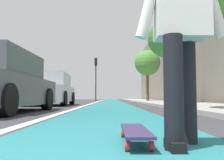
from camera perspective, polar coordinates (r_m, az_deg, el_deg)
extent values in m
plane|color=#38383D|center=(10.93, -0.35, -6.01)|extent=(80.00, 80.00, 0.00)
cube|color=#237075|center=(24.93, -0.28, -4.92)|extent=(56.00, 2.02, 0.00)
cube|color=silver|center=(20.96, -3.47, -5.07)|extent=(52.00, 0.16, 0.01)
cube|color=#9E9B93|center=(19.25, 10.20, -4.96)|extent=(52.00, 3.20, 0.10)
cube|color=slate|center=(23.96, 14.10, 4.91)|extent=(40.00, 1.20, 8.12)
cylinder|color=red|center=(2.34, 2.55, -12.29)|extent=(0.07, 0.03, 0.07)
cylinder|color=red|center=(2.36, 6.78, -12.22)|extent=(0.07, 0.03, 0.07)
cylinder|color=red|center=(1.75, 3.49, -15.09)|extent=(0.07, 0.03, 0.07)
cylinder|color=red|center=(1.77, 9.19, -14.93)|extent=(0.07, 0.03, 0.07)
cube|color=silver|center=(2.34, 4.66, -11.11)|extent=(0.06, 0.12, 0.02)
cube|color=silver|center=(1.75, 6.34, -13.50)|extent=(0.06, 0.12, 0.02)
cube|color=#33284C|center=(2.04, 5.37, -11.51)|extent=(0.84, 0.20, 0.02)
cylinder|color=black|center=(1.80, 14.09, -2.68)|extent=(0.14, 0.14, 0.82)
cylinder|color=black|center=(2.10, 17.12, -2.80)|extent=(0.14, 0.14, 0.82)
cube|color=black|center=(1.83, 14.30, -14.48)|extent=(0.26, 0.10, 0.07)
cube|color=silver|center=(2.08, 15.69, 17.19)|extent=(0.24, 0.40, 0.60)
cylinder|color=silver|center=(2.03, 8.84, 17.62)|extent=(0.09, 0.24, 0.60)
cylinder|color=silver|center=(2.16, 22.10, 16.57)|extent=(0.09, 0.24, 0.60)
cube|color=#4C606B|center=(7.63, -21.49, 2.31)|extent=(0.07, 1.57, 0.51)
cylinder|color=black|center=(7.59, -14.83, -4.31)|extent=(0.65, 0.23, 0.64)
cylinder|color=black|center=(5.05, -23.26, -4.31)|extent=(0.65, 0.23, 0.64)
cube|color=#B7B7BC|center=(11.95, -13.99, -3.16)|extent=(4.29, 1.86, 0.70)
cube|color=#B7B7BC|center=(11.83, -14.09, 0.00)|extent=(2.38, 1.66, 0.60)
cube|color=#4C606B|center=(12.97, -13.00, -0.37)|extent=(0.08, 1.53, 0.51)
cylinder|color=black|center=(13.42, -16.28, -4.10)|extent=(0.66, 0.24, 0.65)
cylinder|color=black|center=(13.11, -9.26, -4.22)|extent=(0.66, 0.24, 0.65)
cylinder|color=black|center=(10.89, -19.72, -4.07)|extent=(0.66, 0.24, 0.65)
cylinder|color=black|center=(10.51, -11.10, -4.24)|extent=(0.66, 0.24, 0.65)
cylinder|color=#2D2D2D|center=(25.50, -3.78, -0.76)|extent=(0.12, 0.12, 3.68)
cube|color=black|center=(25.72, -3.76, 4.22)|extent=(0.24, 0.28, 0.80)
sphere|color=#360606|center=(25.89, -3.74, 4.75)|extent=(0.16, 0.16, 0.16)
sphere|color=gold|center=(25.85, -3.74, 4.18)|extent=(0.16, 0.16, 0.16)
sphere|color=black|center=(25.82, -3.74, 3.61)|extent=(0.16, 0.16, 0.16)
cylinder|color=brown|center=(13.74, 12.69, 0.51)|extent=(0.29, 0.29, 2.89)
sphere|color=#3D7F33|center=(14.08, 12.55, 9.41)|extent=(2.11, 2.11, 2.11)
cylinder|color=brown|center=(20.81, 8.26, -1.55)|extent=(0.23, 0.23, 2.54)
sphere|color=#4C8C38|center=(21.00, 8.20, 3.98)|extent=(2.16, 2.16, 2.16)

